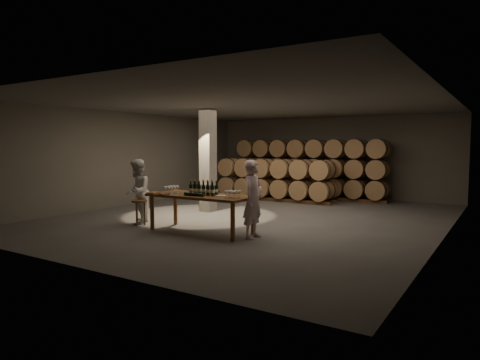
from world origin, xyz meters
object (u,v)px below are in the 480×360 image
Objects in this scene: tasting_table at (201,199)px; plate at (221,196)px; stool at (139,205)px; notebook_near at (164,194)px; bottle_cluster at (203,189)px; person_man at (253,199)px; person_woman at (137,192)px.

tasting_table is 10.14× the size of plate.
stool is at bearing -174.70° from tasting_table.
bottle_cluster is at bearing 49.60° from notebook_near.
notebook_near is at bearing 101.82° from person_man.
bottle_cluster is at bearing 90.23° from person_man.
tasting_table is 2.09m from person_woman.
notebook_near is at bearing -150.05° from bottle_cluster.
person_woman is (-1.30, 0.41, -0.06)m from notebook_near.
person_man is at bearing 1.91° from bottle_cluster.
person_man reaches higher than stool.
plate is at bearing 37.57° from notebook_near.
bottle_cluster is 2.13m from person_woman.
tasting_table reaches higher than stool.
person_man reaches higher than tasting_table.
notebook_near is (-1.36, -0.44, 0.01)m from plate.
stool is 0.38× the size of person_man.
bottle_cluster is (0.04, 0.04, 0.23)m from tasting_table.
notebook_near is 2.24m from person_man.
notebook_near is at bearing -150.80° from tasting_table.
person_woman reaches higher than stool.
bottle_cluster is at bearing 175.94° from plate.
person_woman is at bearing -179.17° from tasting_table.
notebook_near is at bearing -13.75° from stool.
tasting_table is 3.54× the size of bottle_cluster.
bottle_cluster is 1.36m from person_man.
stool is 0.38× the size of person_woman.
person_woman reaches higher than notebook_near.
bottle_cluster is 1.99m from stool.
plate is 0.39× the size of stool.
notebook_near reaches higher than tasting_table.
bottle_cluster is 0.96m from notebook_near.
person_woman is (-3.47, -0.11, -0.02)m from person_man.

